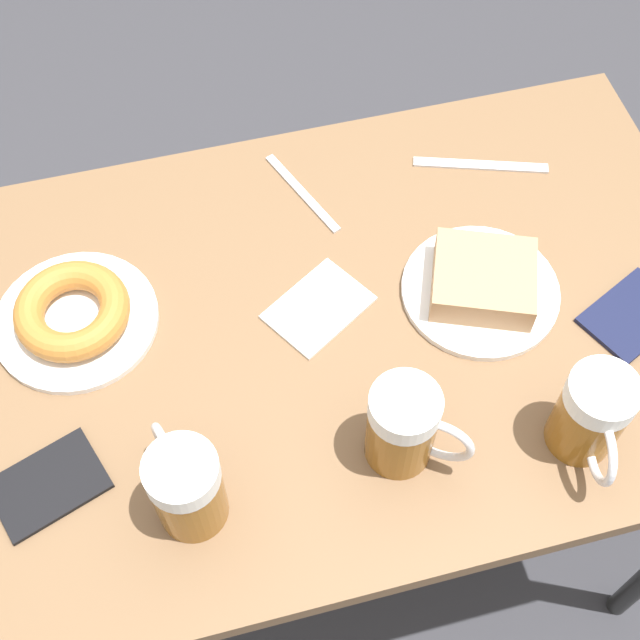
{
  "coord_description": "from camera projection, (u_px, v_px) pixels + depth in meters",
  "views": [
    {
      "loc": [
        0.57,
        -0.15,
        1.74
      ],
      "look_at": [
        0.0,
        0.0,
        0.77
      ],
      "focal_mm": 50.0,
      "sensor_mm": 36.0,
      "label": 1
    }
  ],
  "objects": [
    {
      "name": "ground_plane",
      "position": [
        320.0,
        521.0,
        1.79
      ],
      "size": [
        8.0,
        8.0,
        0.0
      ],
      "primitive_type": "plane",
      "color": "#333338"
    },
    {
      "name": "table",
      "position": [
        320.0,
        354.0,
        1.21
      ],
      "size": [
        0.68,
        1.1,
        0.75
      ],
      "color": "brown",
      "rests_on": "ground_plane"
    },
    {
      "name": "plate_with_cake",
      "position": [
        482.0,
        284.0,
        1.16
      ],
      "size": [
        0.21,
        0.21,
        0.05
      ],
      "color": "white",
      "rests_on": "table"
    },
    {
      "name": "plate_with_donut",
      "position": [
        74.0,
        314.0,
        1.14
      ],
      "size": [
        0.21,
        0.21,
        0.05
      ],
      "color": "white",
      "rests_on": "table"
    },
    {
      "name": "beer_mug_left",
      "position": [
        186.0,
        487.0,
        0.97
      ],
      "size": [
        0.12,
        0.08,
        0.13
      ],
      "color": "#8C5619",
      "rests_on": "table"
    },
    {
      "name": "beer_mug_center",
      "position": [
        404.0,
        427.0,
        1.0
      ],
      "size": [
        0.1,
        0.11,
        0.13
      ],
      "color": "#8C5619",
      "rests_on": "table"
    },
    {
      "name": "beer_mug_right",
      "position": [
        592.0,
        416.0,
        1.01
      ],
      "size": [
        0.13,
        0.08,
        0.13
      ],
      "color": "#8C5619",
      "rests_on": "table"
    },
    {
      "name": "napkin_folded",
      "position": [
        318.0,
        308.0,
        1.16
      ],
      "size": [
        0.15,
        0.16,
        0.0
      ],
      "rotation": [
        0.0,
        0.0,
        2.12
      ],
      "color": "white",
      "rests_on": "table"
    },
    {
      "name": "fork",
      "position": [
        302.0,
        193.0,
        1.26
      ],
      "size": [
        0.16,
        0.07,
        0.0
      ],
      "rotation": [
        0.0,
        0.0,
        1.95
      ],
      "color": "silver",
      "rests_on": "table"
    },
    {
      "name": "knife",
      "position": [
        481.0,
        165.0,
        1.29
      ],
      "size": [
        0.08,
        0.19,
        0.0
      ],
      "rotation": [
        0.0,
        0.0,
        5.96
      ],
      "color": "silver",
      "rests_on": "table"
    },
    {
      "name": "passport_near_edge",
      "position": [
        632.0,
        315.0,
        1.15
      ],
      "size": [
        0.13,
        0.15,
        0.01
      ],
      "rotation": [
        0.0,
        0.0,
        3.59
      ],
      "color": "#141938",
      "rests_on": "table"
    },
    {
      "name": "passport_far_edge",
      "position": [
        49.0,
        485.0,
        1.03
      ],
      "size": [
        0.13,
        0.15,
        0.01
      ],
      "rotation": [
        0.0,
        0.0,
        0.34
      ],
      "color": "black",
      "rests_on": "table"
    }
  ]
}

